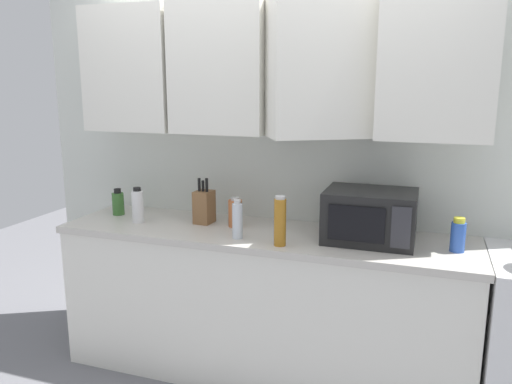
{
  "coord_description": "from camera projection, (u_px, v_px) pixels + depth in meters",
  "views": [
    {
      "loc": [
        0.89,
        -2.98,
        1.74
      ],
      "look_at": [
        -0.06,
        -0.25,
        1.12
      ],
      "focal_mm": 35.48,
      "sensor_mm": 36.0,
      "label": 1
    }
  ],
  "objects": [
    {
      "name": "wall_back_with_cabinets",
      "position": [
        275.0,
        112.0,
        3.01
      ],
      "size": [
        3.28,
        0.57,
        2.6
      ],
      "color": "silver",
      "rests_on": "ground_plane"
    },
    {
      "name": "counter_run",
      "position": [
        262.0,
        303.0,
        3.03
      ],
      "size": [
        2.41,
        0.63,
        0.9
      ],
      "color": "white",
      "rests_on": "ground_plane"
    },
    {
      "name": "microwave",
      "position": [
        370.0,
        216.0,
        2.73
      ],
      "size": [
        0.48,
        0.37,
        0.28
      ],
      "color": "black",
      "rests_on": "counter_run"
    },
    {
      "name": "knife_block",
      "position": [
        204.0,
        206.0,
        3.1
      ],
      "size": [
        0.11,
        0.13,
        0.28
      ],
      "color": "brown",
      "rests_on": "counter_run"
    },
    {
      "name": "bottle_blue_cleaner",
      "position": [
        458.0,
        236.0,
        2.57
      ],
      "size": [
        0.07,
        0.07,
        0.18
      ],
      "color": "#2D56B7",
      "rests_on": "counter_run"
    },
    {
      "name": "bottle_clear_tall",
      "position": [
        237.0,
        220.0,
        2.79
      ],
      "size": [
        0.06,
        0.06,
        0.22
      ],
      "color": "silver",
      "rests_on": "counter_run"
    },
    {
      "name": "bottle_white_jar",
      "position": [
        138.0,
        206.0,
        3.11
      ],
      "size": [
        0.07,
        0.07,
        0.22
      ],
      "color": "white",
      "rests_on": "counter_run"
    },
    {
      "name": "bottle_amber_vinegar",
      "position": [
        280.0,
        221.0,
        2.66
      ],
      "size": [
        0.06,
        0.06,
        0.27
      ],
      "color": "#AD701E",
      "rests_on": "counter_run"
    },
    {
      "name": "bottle_green_oil",
      "position": [
        118.0,
        203.0,
        3.3
      ],
      "size": [
        0.08,
        0.08,
        0.17
      ],
      "color": "#386B2D",
      "rests_on": "counter_run"
    },
    {
      "name": "bottle_spice_jar",
      "position": [
        235.0,
        213.0,
        3.02
      ],
      "size": [
        0.08,
        0.08,
        0.18
      ],
      "color": "#BC6638",
      "rests_on": "counter_run"
    }
  ]
}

